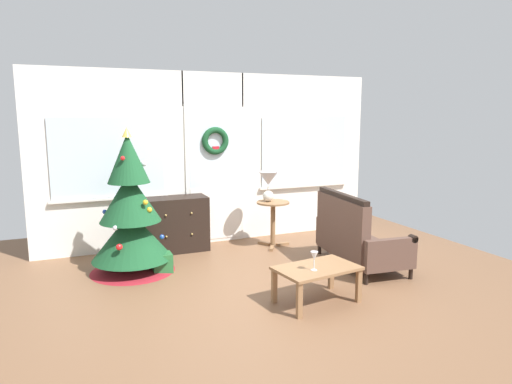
{
  "coord_description": "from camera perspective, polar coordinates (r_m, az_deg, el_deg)",
  "views": [
    {
      "loc": [
        -2.08,
        -4.54,
        1.92
      ],
      "look_at": [
        0.05,
        0.55,
        1.0
      ],
      "focal_mm": 32.24,
      "sensor_mm": 36.0,
      "label": 1
    }
  ],
  "objects": [
    {
      "name": "wine_glass",
      "position": [
        4.68,
        7.24,
        -7.97
      ],
      "size": [
        0.08,
        0.08,
        0.2
      ],
      "color": "silver",
      "rests_on": "coffee_table"
    },
    {
      "name": "coffee_table",
      "position": [
        4.85,
        7.56,
        -9.81
      ],
      "size": [
        0.9,
        0.63,
        0.38
      ],
      "color": "#8E6642",
      "rests_on": "ground"
    },
    {
      "name": "dresser_cabinet",
      "position": [
        6.66,
        -9.96,
        -3.95
      ],
      "size": [
        0.9,
        0.45,
        0.78
      ],
      "color": "black",
      "rests_on": "ground"
    },
    {
      "name": "gift_box",
      "position": [
        5.87,
        -11.58,
        -8.59
      ],
      "size": [
        0.24,
        0.21,
        0.24
      ],
      "primitive_type": "cube",
      "color": "#266633",
      "rests_on": "ground"
    },
    {
      "name": "table_lamp",
      "position": [
        6.67,
        1.53,
        1.22
      ],
      "size": [
        0.28,
        0.28,
        0.44
      ],
      "color": "silver",
      "rests_on": "side_table"
    },
    {
      "name": "settee_sofa",
      "position": [
        6.04,
        12.15,
        -5.57
      ],
      "size": [
        0.83,
        1.44,
        0.96
      ],
      "color": "black",
      "rests_on": "ground"
    },
    {
      "name": "side_table",
      "position": [
        6.75,
        2.12,
        -2.84
      ],
      "size": [
        0.5,
        0.48,
        0.68
      ],
      "color": "#8E6642",
      "rests_on": "ground"
    },
    {
      "name": "christmas_tree",
      "position": [
        5.84,
        -15.29,
        -3.09
      ],
      "size": [
        1.04,
        1.04,
        1.79
      ],
      "color": "#4C331E",
      "rests_on": "ground"
    },
    {
      "name": "ground_plane",
      "position": [
        5.35,
        1.82,
        -11.57
      ],
      "size": [
        6.76,
        6.76,
        0.0
      ],
      "primitive_type": "plane",
      "color": "brown"
    },
    {
      "name": "back_wall_with_door",
      "position": [
        6.97,
        -5.26,
        4.19
      ],
      "size": [
        5.2,
        0.19,
        2.55
      ],
      "color": "white",
      "rests_on": "ground"
    }
  ]
}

